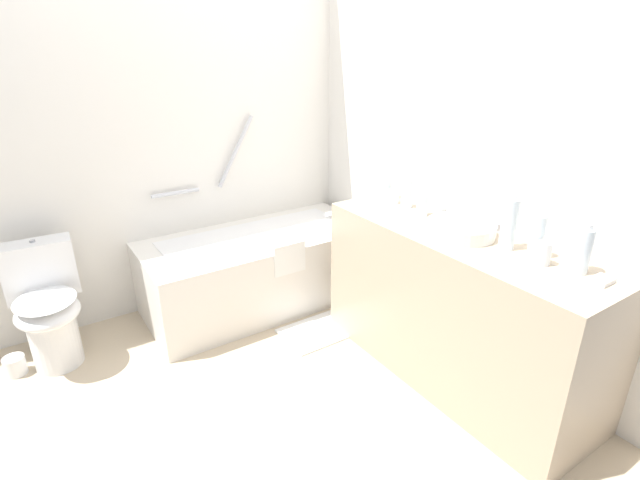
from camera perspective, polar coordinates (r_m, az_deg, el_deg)
ground_plane at (r=2.52m, az=-7.68°, el=-19.94°), size 3.69×3.69×0.00m
wall_back_tiled at (r=3.21m, az=-20.28°, el=13.63°), size 3.09×0.10×2.55m
wall_right_mirror at (r=2.78m, az=18.15°, el=12.72°), size 0.10×3.06×2.55m
bathtub at (r=3.30m, az=-7.28°, el=-3.18°), size 1.54×0.71×1.25m
toilet at (r=3.05m, az=-29.91°, el=-7.01°), size 0.38×0.51×0.70m
vanity_counter at (r=2.63m, az=16.19°, el=-7.59°), size 0.57×1.52×0.83m
sink_basin at (r=2.42m, az=16.55°, el=1.31°), size 0.33×0.33×0.07m
sink_faucet at (r=2.56m, az=19.34°, el=2.03°), size 0.12×0.15×0.06m
water_bottle_0 at (r=2.19m, az=28.98°, el=-1.08°), size 0.07×0.07×0.21m
water_bottle_1 at (r=2.76m, az=10.47°, el=5.64°), size 0.07×0.07×0.19m
water_bottle_2 at (r=2.63m, az=12.26°, el=4.76°), size 0.06×0.06×0.19m
water_bottle_3 at (r=2.91m, az=8.00°, el=6.74°), size 0.07×0.07×0.19m
water_bottle_4 at (r=2.26m, az=24.62°, el=0.45°), size 0.06×0.06×0.21m
water_bottle_5 at (r=2.29m, az=21.78°, el=1.85°), size 0.07×0.07×0.26m
drinking_glass_0 at (r=2.58m, az=14.20°, el=3.27°), size 0.06×0.06×0.09m
drinking_glass_1 at (r=2.83m, az=8.77°, el=5.18°), size 0.07×0.07×0.08m
drinking_glass_2 at (r=2.21m, az=25.26°, el=-1.47°), size 0.06×0.06×0.10m
soap_dish at (r=2.17m, az=30.79°, el=-4.18°), size 0.09×0.06×0.02m
bath_mat at (r=3.09m, az=0.71°, el=-10.59°), size 0.57×0.33×0.01m
toilet_paper_roll at (r=3.19m, az=-32.77°, el=-12.57°), size 0.11×0.11×0.11m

